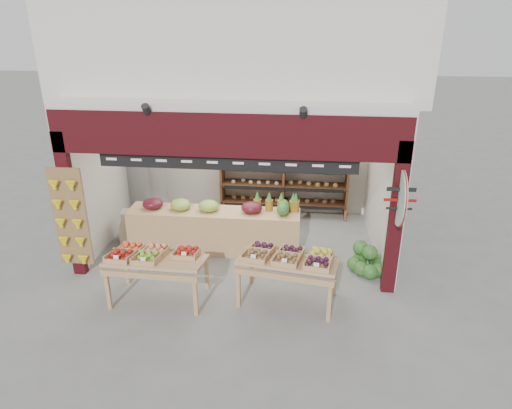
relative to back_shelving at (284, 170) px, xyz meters
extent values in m
plane|color=slate|center=(-0.80, -1.96, -1.13)|extent=(60.00, 60.00, 0.00)
cube|color=beige|center=(-0.80, 0.33, 0.37)|extent=(5.76, 0.18, 3.00)
cube|color=beige|center=(-3.59, -1.36, 0.37)|extent=(0.18, 3.38, 3.00)
cube|color=beige|center=(1.99, -1.36, 0.37)|extent=(0.18, 3.38, 3.00)
cube|color=beige|center=(-0.80, -1.36, 1.93)|extent=(5.76, 3.38, 0.12)
cube|color=beige|center=(-0.80, -0.26, 3.07)|extent=(6.36, 4.60, 2.40)
cube|color=black|center=(-0.80, -3.01, 1.52)|extent=(5.70, 0.14, 0.70)
cube|color=black|center=(-3.55, -3.01, 0.20)|extent=(0.22, 0.14, 2.65)
cube|color=black|center=(1.95, -3.01, 0.20)|extent=(0.22, 0.14, 2.65)
cube|color=black|center=(-0.80, -2.98, 1.07)|extent=(4.20, 0.05, 0.26)
cylinder|color=white|center=(-0.70, -2.91, 1.32)|extent=(0.34, 0.05, 0.34)
cube|color=brown|center=(-3.53, -3.10, 0.02)|extent=(0.60, 0.04, 1.80)
cylinder|color=#ABD7C3|center=(1.95, -3.10, 0.62)|extent=(0.04, 0.90, 0.90)
cylinder|color=maroon|center=(1.95, -3.13, 0.62)|extent=(0.01, 0.92, 0.92)
cube|color=brown|center=(-1.43, 0.00, -0.36)|extent=(0.05, 0.48, 1.53)
cube|color=brown|center=(0.00, 0.00, -0.36)|extent=(0.05, 0.48, 1.53)
cube|color=brown|center=(1.43, 0.00, -0.36)|extent=(0.05, 0.48, 1.53)
cube|color=brown|center=(0.00, 0.00, -0.79)|extent=(2.86, 0.48, 0.04)
cube|color=brown|center=(0.00, 0.00, -0.36)|extent=(2.86, 0.48, 0.04)
cube|color=brown|center=(0.00, 0.00, 0.07)|extent=(2.86, 0.48, 0.04)
cube|color=brown|center=(0.00, 0.00, 0.40)|extent=(2.86, 0.48, 0.04)
cone|color=brown|center=(-1.15, 0.00, 0.54)|extent=(0.32, 0.32, 0.28)
cone|color=brown|center=(-0.57, 0.00, 0.54)|extent=(0.32, 0.32, 0.28)
cone|color=brown|center=(0.00, 0.00, 0.54)|extent=(0.32, 0.32, 0.28)
cone|color=brown|center=(0.57, 0.00, 0.54)|extent=(0.32, 0.32, 0.28)
cone|color=brown|center=(1.15, 0.00, 0.54)|extent=(0.32, 0.32, 0.28)
cube|color=silver|center=(-3.20, -0.31, -0.25)|extent=(0.86, 0.86, 1.76)
cube|color=silver|center=(-3.08, -1.68, -0.94)|extent=(0.50, 0.42, 0.37)
cube|color=silver|center=(-3.03, -1.68, -0.60)|extent=(0.45, 0.39, 0.31)
cube|color=#15511D|center=(-2.52, -1.65, -0.97)|extent=(0.47, 0.40, 0.31)
cube|color=silver|center=(-2.61, -1.26, -0.98)|extent=(0.43, 0.37, 0.29)
cube|color=tan|center=(-1.27, -1.86, -0.71)|extent=(3.37, 0.68, 0.84)
ellipsoid|color=#59141E|center=(-2.49, -1.86, -0.19)|extent=(0.41, 0.37, 0.22)
ellipsoid|color=#8CB23F|center=(-1.93, -1.86, -0.19)|extent=(0.41, 0.37, 0.22)
ellipsoid|color=#8CB23F|center=(-1.37, -1.86, -0.19)|extent=(0.41, 0.37, 0.22)
ellipsoid|color=#59141E|center=(-0.53, -1.85, -0.19)|extent=(0.41, 0.37, 0.22)
cylinder|color=olive|center=(-0.43, -1.71, -0.18)|extent=(0.15, 0.15, 0.22)
cylinder|color=olive|center=(-0.20, -1.71, -0.18)|extent=(0.15, 0.15, 0.22)
cylinder|color=olive|center=(0.03, -1.71, -0.18)|extent=(0.15, 0.15, 0.22)
cylinder|color=olive|center=(0.27, -1.71, -0.18)|extent=(0.15, 0.15, 0.22)
cylinder|color=olive|center=(0.31, -1.71, -0.18)|extent=(0.15, 0.15, 0.22)
cube|color=tan|center=(-1.85, -3.67, -0.40)|extent=(1.56, 0.90, 0.23)
cube|color=tan|center=(-2.57, -4.03, -0.81)|extent=(0.06, 0.06, 0.62)
cube|color=tan|center=(-1.15, -4.06, -0.81)|extent=(0.06, 0.06, 0.62)
cube|color=tan|center=(-2.55, -3.28, -0.81)|extent=(0.06, 0.06, 0.62)
cube|color=tan|center=(-1.13, -3.31, -0.81)|extent=(0.06, 0.06, 0.62)
cube|color=tan|center=(0.26, -3.49, -0.39)|extent=(1.69, 1.11, 0.23)
cube|color=tan|center=(-0.52, -3.76, -0.81)|extent=(0.07, 0.07, 0.63)
cube|color=tan|center=(0.91, -3.98, -0.81)|extent=(0.07, 0.07, 0.63)
cube|color=tan|center=(-0.40, -3.00, -0.81)|extent=(0.07, 0.07, 0.63)
cube|color=tan|center=(1.03, -3.23, -0.81)|extent=(0.07, 0.07, 0.63)
sphere|color=#1D4A18|center=(1.55, -2.56, -0.99)|extent=(0.28, 0.28, 0.28)
sphere|color=#1D4A18|center=(1.85, -2.56, -0.99)|extent=(0.28, 0.28, 0.28)
sphere|color=#1D4A18|center=(1.55, -2.26, -0.99)|extent=(0.28, 0.28, 0.28)
sphere|color=#1D4A18|center=(1.85, -2.26, -0.99)|extent=(0.28, 0.28, 0.28)
sphere|color=#1D4A18|center=(1.70, -2.41, -0.73)|extent=(0.28, 0.28, 0.28)
sphere|color=#1D4A18|center=(1.70, -2.66, -0.99)|extent=(0.28, 0.28, 0.28)
sphere|color=#1D4A18|center=(1.45, -2.41, -0.99)|extent=(0.28, 0.28, 0.28)
sphere|color=#1D4A18|center=(1.55, -2.24, -0.73)|extent=(0.28, 0.28, 0.28)
sphere|color=#1D4A18|center=(1.90, -2.38, -0.99)|extent=(0.28, 0.28, 0.28)
camera|label=1|loc=(0.43, -9.89, 3.25)|focal=32.00mm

